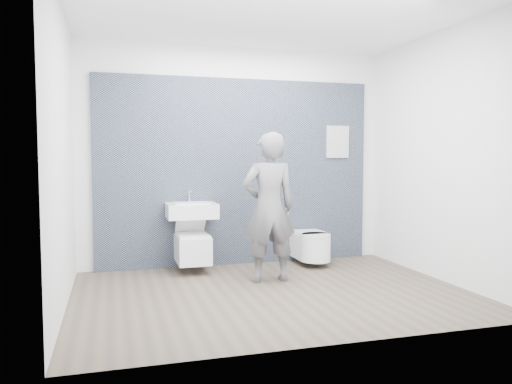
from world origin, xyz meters
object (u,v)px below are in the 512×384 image
object	(u,v)px
toilet_square	(193,247)
visitor	(269,207)
washbasin	(192,210)
toilet_rounded	(312,246)

from	to	relation	value
toilet_square	visitor	bearing A→B (deg)	-42.63
washbasin	toilet_square	distance (m)	0.45
toilet_rounded	washbasin	bearing A→B (deg)	176.22
washbasin	toilet_square	size ratio (longest dim) A/B	0.89
toilet_square	visitor	world-z (taller)	visitor
toilet_rounded	visitor	xyz separation A→B (m)	(-0.79, -0.65, 0.58)
toilet_square	toilet_rounded	world-z (taller)	toilet_square
visitor	toilet_square	bearing A→B (deg)	-41.46
visitor	toilet_rounded	bearing A→B (deg)	-139.53
washbasin	toilet_rounded	size ratio (longest dim) A/B	0.93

